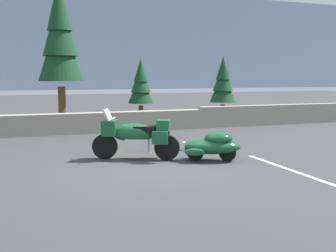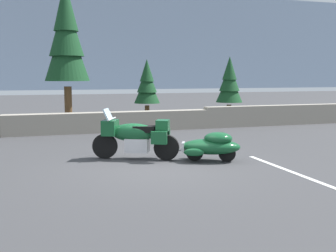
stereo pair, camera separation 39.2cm
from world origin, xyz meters
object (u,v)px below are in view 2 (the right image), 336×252
object	(u,v)px
touring_motorcycle	(135,136)
pine_tree_secondary	(229,82)
car_shaped_trailer	(211,145)
pine_tree_far_right	(147,84)
pine_tree_tall	(66,36)

from	to	relation	value
touring_motorcycle	pine_tree_secondary	size ratio (longest dim) A/B	0.70
pine_tree_secondary	car_shaped_trailer	bearing A→B (deg)	-119.36
touring_motorcycle	pine_tree_secondary	distance (m)	8.72
pine_tree_far_right	touring_motorcycle	bearing A→B (deg)	-107.12
touring_motorcycle	pine_tree_tall	bearing A→B (deg)	99.88
pine_tree_tall	car_shaped_trailer	bearing A→B (deg)	-68.89
touring_motorcycle	pine_tree_secondary	bearing A→B (deg)	47.34
touring_motorcycle	pine_tree_far_right	distance (m)	7.92
touring_motorcycle	pine_tree_tall	distance (m)	7.73
pine_tree_tall	pine_tree_secondary	xyz separation A→B (m)	(7.06, -0.60, -1.88)
pine_tree_far_right	pine_tree_tall	bearing A→B (deg)	-171.40
touring_motorcycle	car_shaped_trailer	xyz separation A→B (m)	(1.80, -0.85, -0.21)
car_shaped_trailer	pine_tree_secondary	size ratio (longest dim) A/B	0.70
pine_tree_secondary	pine_tree_tall	bearing A→B (deg)	175.10
pine_tree_tall	pine_tree_far_right	world-z (taller)	pine_tree_tall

